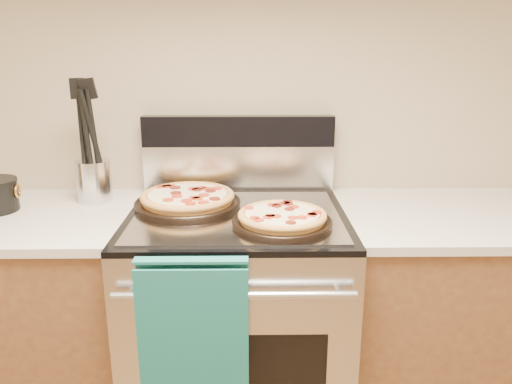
{
  "coord_description": "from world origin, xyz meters",
  "views": [
    {
      "loc": [
        0.05,
        -0.01,
        1.48
      ],
      "look_at": [
        0.07,
        1.55,
        1.03
      ],
      "focal_mm": 35.0,
      "sensor_mm": 36.0,
      "label": 1
    }
  ],
  "objects_px": {
    "pepperoni_pizza_back": "(188,199)",
    "pepperoni_pizza_front": "(282,218)",
    "range_body": "(238,331)",
    "utensil_crock": "(94,181)"
  },
  "relations": [
    {
      "from": "pepperoni_pizza_back",
      "to": "pepperoni_pizza_front",
      "type": "bearing_deg",
      "value": -31.25
    },
    {
      "from": "pepperoni_pizza_back",
      "to": "pepperoni_pizza_front",
      "type": "height_order",
      "value": "pepperoni_pizza_back"
    },
    {
      "from": "range_body",
      "to": "utensil_crock",
      "type": "distance_m",
      "value": 0.79
    },
    {
      "from": "pepperoni_pizza_front",
      "to": "utensil_crock",
      "type": "xyz_separation_m",
      "value": [
        -0.7,
        0.32,
        0.04
      ]
    },
    {
      "from": "utensil_crock",
      "to": "pepperoni_pizza_back",
      "type": "bearing_deg",
      "value": -17.53
    },
    {
      "from": "pepperoni_pizza_front",
      "to": "utensil_crock",
      "type": "relative_size",
      "value": 2.01
    },
    {
      "from": "pepperoni_pizza_front",
      "to": "utensil_crock",
      "type": "bearing_deg",
      "value": 155.62
    },
    {
      "from": "pepperoni_pizza_back",
      "to": "utensil_crock",
      "type": "relative_size",
      "value": 2.36
    },
    {
      "from": "pepperoni_pizza_back",
      "to": "range_body",
      "type": "bearing_deg",
      "value": -21.25
    },
    {
      "from": "range_body",
      "to": "pepperoni_pizza_back",
      "type": "distance_m",
      "value": 0.54
    }
  ]
}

